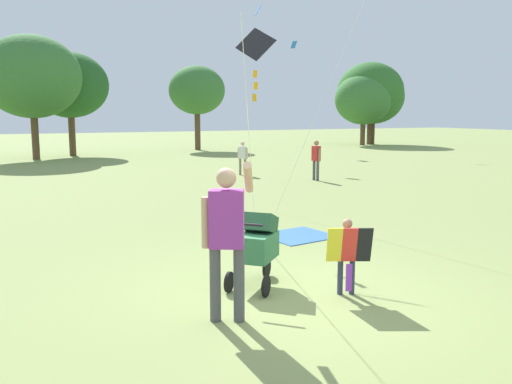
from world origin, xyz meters
TOP-DOWN VIEW (x-y plane):
  - ground_plane at (0.00, 0.00)m, footprint 120.00×120.00m
  - treeline_distant at (4.91, 25.71)m, footprint 46.20×7.81m
  - child_with_butterfly_kite at (0.62, -0.18)m, footprint 0.59×0.47m
  - person_adult_flyer at (-1.13, -0.33)m, footprint 0.70×0.51m
  - stroller at (-0.26, 0.68)m, footprint 0.98×0.97m
  - kite_adult_black at (0.97, 3.36)m, footprint 2.20×4.01m
  - person_sitting_far at (6.63, 10.33)m, footprint 0.21×0.45m
  - person_couple_left at (4.95, 12.91)m, footprint 0.32×0.31m
  - picnic_blanket at (1.74, 3.05)m, footprint 1.43×1.34m

SIDE VIEW (x-z plane):
  - ground_plane at x=0.00m, z-range 0.00..0.00m
  - picnic_blanket at x=1.74m, z-range 0.00..0.02m
  - stroller at x=-0.26m, z-range 0.09..1.12m
  - child_with_butterfly_kite at x=0.62m, z-range 0.11..1.12m
  - person_couple_left at x=4.95m, z-range 0.11..1.40m
  - person_sitting_far at x=6.63m, z-range 0.13..1.54m
  - person_adult_flyer at x=-1.13m, z-range 0.14..2.00m
  - kite_adult_black at x=0.97m, z-range 1.47..5.44m
  - treeline_distant at x=4.91m, z-range 0.69..6.93m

